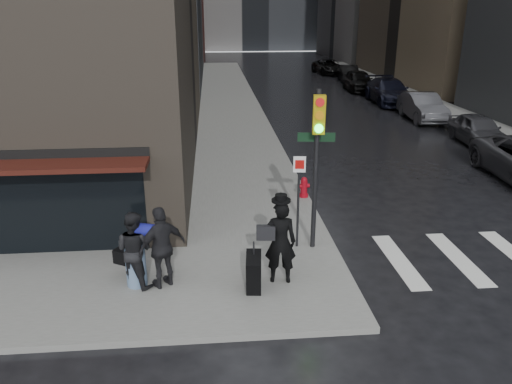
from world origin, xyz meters
TOP-DOWN VIEW (x-y plane):
  - ground at (0.00, 0.00)m, footprint 140.00×140.00m
  - sidewalk_left at (0.00, 27.00)m, footprint 4.00×50.00m
  - sidewalk_right at (13.50, 27.00)m, footprint 3.00×50.00m
  - man_overcoat at (0.11, -0.07)m, footprint 1.23×1.08m
  - man_jeans at (-3.06, 0.14)m, footprint 1.21×1.14m
  - man_greycoat at (-2.42, 0.05)m, footprint 1.21×1.01m
  - traffic_light at (1.32, 1.65)m, footprint 1.04×0.52m
  - fire_hydrant at (1.80, 5.50)m, footprint 0.40×0.31m
  - parked_car_1 at (11.53, 12.35)m, footprint 1.99×4.32m
  - parked_car_2 at (11.11, 18.05)m, footprint 1.93×4.87m
  - parked_car_3 at (11.06, 23.75)m, footprint 2.61×5.87m
  - parked_car_4 at (10.56, 29.45)m, footprint 2.18×4.93m
  - parked_car_5 at (11.27, 35.15)m, footprint 1.96×4.49m
  - parked_car_6 at (10.74, 40.85)m, footprint 2.82×5.39m

SIDE VIEW (x-z plane):
  - ground at x=0.00m, z-range 0.00..0.00m
  - sidewalk_left at x=0.00m, z-range 0.00..0.15m
  - sidewalk_right at x=13.50m, z-range 0.00..0.15m
  - fire_hydrant at x=1.80m, z-range 0.11..0.81m
  - parked_car_1 at x=11.53m, z-range 0.00..1.43m
  - parked_car_5 at x=11.27m, z-range 0.00..1.43m
  - parked_car_6 at x=10.74m, z-range 0.00..1.45m
  - parked_car_2 at x=11.11m, z-range 0.00..1.58m
  - parked_car_4 at x=10.56m, z-range 0.00..1.65m
  - parked_car_3 at x=11.06m, z-range 0.00..1.67m
  - man_jeans at x=-3.06m, z-range 0.15..1.96m
  - man_overcoat at x=0.11m, z-range -0.02..2.17m
  - man_greycoat at x=-2.42m, z-range 0.15..2.08m
  - traffic_light at x=1.32m, z-range 0.76..4.94m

